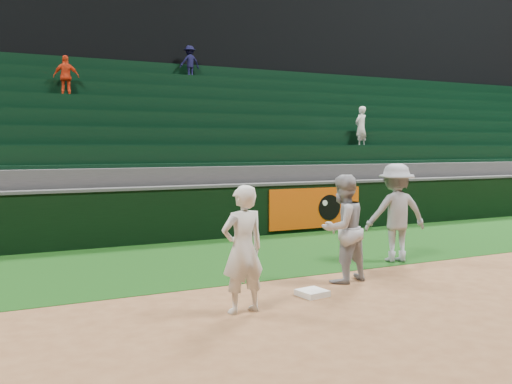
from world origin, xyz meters
TOP-DOWN VIEW (x-y plane):
  - ground at (0.00, 0.00)m, footprint 70.00×70.00m
  - foul_grass at (0.00, 3.00)m, footprint 36.00×4.20m
  - upper_deck at (0.00, 17.45)m, footprint 40.00×12.00m
  - first_base at (-0.33, -0.18)m, footprint 0.42×0.42m
  - first_baseman at (-1.56, -0.47)m, footprint 0.63×0.45m
  - baserunner at (0.55, 0.34)m, footprint 0.94×0.80m
  - base_coach at (2.35, 1.22)m, footprint 1.30×0.94m
  - field_wall at (0.03, 5.20)m, footprint 36.00×0.45m
  - stadium_seating at (-0.00, 8.97)m, footprint 36.00×5.95m

SIDE VIEW (x-z plane):
  - ground at x=0.00m, z-range 0.00..0.00m
  - foul_grass at x=0.00m, z-range 0.00..0.01m
  - first_base at x=-0.33m, z-range 0.00..0.08m
  - field_wall at x=0.03m, z-range 0.01..1.26m
  - first_baseman at x=-1.56m, z-range 0.00..1.64m
  - baserunner at x=0.55m, z-range 0.00..1.69m
  - base_coach at x=2.35m, z-range 0.01..1.82m
  - stadium_seating at x=0.00m, z-range -1.01..4.41m
  - upper_deck at x=0.00m, z-range 0.00..12.00m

